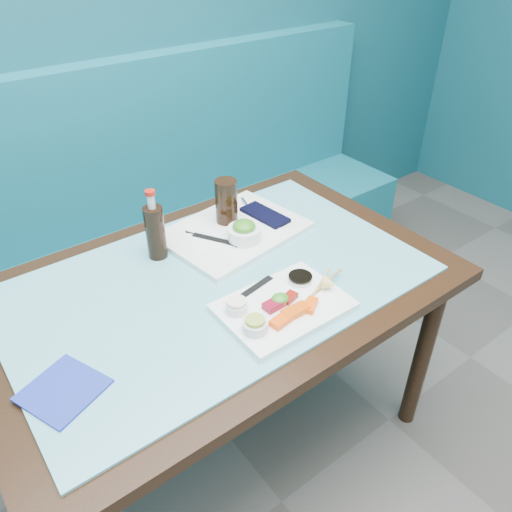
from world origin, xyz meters
TOP-DOWN VIEW (x-y plane):
  - booth_bench at (0.00, 2.29)m, footprint 3.00×0.56m
  - dining_table at (0.00, 1.45)m, footprint 1.40×0.90m
  - glass_top at (0.00, 1.45)m, footprint 1.22×0.76m
  - sashimi_plate at (0.07, 1.23)m, footprint 0.35×0.25m
  - salmon_left at (0.02, 1.17)m, footprint 0.07×0.04m
  - salmon_mid at (0.07, 1.18)m, footprint 0.08×0.04m
  - salmon_right at (0.12, 1.17)m, footprint 0.07×0.06m
  - tuna_left at (0.04, 1.23)m, footprint 0.06×0.04m
  - tuna_right at (0.10, 1.23)m, footprint 0.05×0.04m
  - seaweed_garnish at (0.07, 1.24)m, footprint 0.06×0.06m
  - ramekin_wasabi at (-0.05, 1.19)m, footprint 0.08×0.08m
  - wasabi_fill at (-0.05, 1.19)m, footprint 0.06×0.06m
  - ramekin_ginger at (-0.05, 1.28)m, footprint 0.08×0.08m
  - ginger_fill at (-0.05, 1.28)m, footprint 0.06×0.06m
  - soy_dish at (0.18, 1.28)m, footprint 0.08×0.08m
  - soy_fill at (0.18, 1.28)m, footprint 0.08×0.08m
  - lemon_wedge at (0.22, 1.20)m, footprint 0.05×0.05m
  - chopstick_sleeve at (0.06, 1.33)m, footprint 0.13×0.04m
  - wooden_chopstick_a at (0.18, 1.21)m, footprint 0.20×0.11m
  - wooden_chopstick_b at (0.19, 1.21)m, footprint 0.24×0.07m
  - serving_tray at (0.19, 1.63)m, footprint 0.50×0.40m
  - paper_placemat at (0.19, 1.63)m, footprint 0.37×0.32m
  - seaweed_bowl at (0.18, 1.56)m, footprint 0.14×0.14m
  - seaweed_salad at (0.18, 1.56)m, footprint 0.09×0.09m
  - cola_glass at (0.20, 1.69)m, footprint 0.09×0.09m
  - navy_pouch at (0.32, 1.63)m, footprint 0.10×0.19m
  - fork at (0.32, 1.74)m, footprint 0.04×0.09m
  - black_chopstick_a at (0.09, 1.62)m, footprint 0.09×0.19m
  - black_chopstick_b at (0.10, 1.62)m, footprint 0.11×0.18m
  - tray_sleeve at (0.09, 1.62)m, footprint 0.09×0.13m
  - cola_bottle_body at (-0.08, 1.67)m, footprint 0.06×0.06m
  - cola_bottle_neck at (-0.08, 1.67)m, footprint 0.03×0.03m
  - cola_bottle_cap at (-0.08, 1.67)m, footprint 0.04×0.04m
  - blue_napkin at (-0.52, 1.31)m, footprint 0.21×0.21m

SIDE VIEW (x-z plane):
  - booth_bench at x=0.00m, z-range -0.21..0.96m
  - dining_table at x=0.00m, z-range 0.29..1.04m
  - glass_top at x=0.00m, z-range 0.75..0.76m
  - blue_napkin at x=-0.52m, z-range 0.76..0.76m
  - serving_tray at x=0.19m, z-range 0.76..0.78m
  - sashimi_plate at x=0.07m, z-range 0.76..0.78m
  - paper_placemat at x=0.19m, z-range 0.78..0.78m
  - tray_sleeve at x=0.09m, z-range 0.78..0.78m
  - chopstick_sleeve at x=0.06m, z-range 0.78..0.78m
  - black_chopstick_a at x=0.09m, z-range 0.78..0.78m
  - black_chopstick_b at x=0.10m, z-range 0.78..0.78m
  - wooden_chopstick_a at x=0.18m, z-range 0.78..0.78m
  - wooden_chopstick_b at x=0.19m, z-range 0.78..0.78m
  - fork at x=0.32m, z-range 0.78..0.79m
  - navy_pouch at x=0.32m, z-range 0.78..0.79m
  - soy_dish at x=0.18m, z-range 0.78..0.79m
  - salmon_right at x=0.12m, z-range 0.78..0.79m
  - tuna_right at x=0.10m, z-range 0.78..0.79m
  - salmon_left at x=0.02m, z-range 0.78..0.79m
  - salmon_mid at x=0.07m, z-range 0.78..0.79m
  - tuna_left at x=0.04m, z-range 0.78..0.80m
  - ramekin_ginger at x=-0.05m, z-range 0.78..0.80m
  - seaweed_garnish at x=0.07m, z-range 0.78..0.80m
  - ramekin_wasabi at x=-0.05m, z-range 0.78..0.80m
  - soy_fill at x=0.18m, z-range 0.79..0.80m
  - seaweed_bowl at x=0.18m, z-range 0.78..0.82m
  - lemon_wedge at x=0.22m, z-range 0.78..0.82m
  - ginger_fill at x=-0.05m, z-range 0.80..0.81m
  - wasabi_fill at x=-0.05m, z-range 0.80..0.81m
  - seaweed_salad at x=0.18m, z-range 0.81..0.85m
  - cola_bottle_body at x=-0.08m, z-range 0.76..0.93m
  - cola_glass at x=0.20m, z-range 0.78..0.93m
  - cola_bottle_neck at x=-0.08m, z-range 0.93..0.98m
  - cola_bottle_cap at x=-0.08m, z-range 0.98..0.99m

